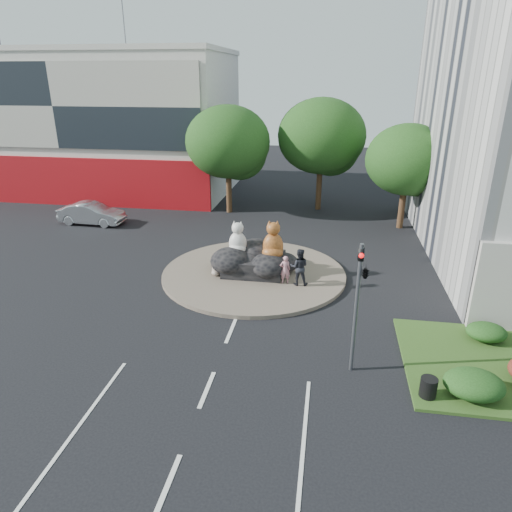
{
  "coord_description": "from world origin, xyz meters",
  "views": [
    {
      "loc": [
        3.79,
        -12.64,
        10.22
      ],
      "look_at": [
        0.47,
        7.82,
        2.0
      ],
      "focal_mm": 32.0,
      "sensor_mm": 36.0,
      "label": 1
    }
  ],
  "objects_px": {
    "cat_white": "(238,238)",
    "pedestrian_dark": "(299,267)",
    "pedestrian_pink": "(285,270)",
    "kitten_calico": "(216,267)",
    "parked_car": "(92,214)",
    "litter_bin": "(428,387)",
    "kitten_white": "(284,271)",
    "cat_tabby": "(273,239)"
  },
  "relations": [
    {
      "from": "kitten_white",
      "to": "litter_bin",
      "type": "distance_m",
      "value": 10.46
    },
    {
      "from": "litter_bin",
      "to": "kitten_calico",
      "type": "bearing_deg",
      "value": 138.07
    },
    {
      "from": "cat_white",
      "to": "litter_bin",
      "type": "height_order",
      "value": "cat_white"
    },
    {
      "from": "cat_white",
      "to": "pedestrian_dark",
      "type": "xyz_separation_m",
      "value": [
        3.47,
        -1.51,
        -0.87
      ]
    },
    {
      "from": "pedestrian_dark",
      "to": "litter_bin",
      "type": "distance_m",
      "value": 9.44
    },
    {
      "from": "pedestrian_pink",
      "to": "pedestrian_dark",
      "type": "bearing_deg",
      "value": 158.53
    },
    {
      "from": "cat_tabby",
      "to": "pedestrian_dark",
      "type": "relative_size",
      "value": 1.08
    },
    {
      "from": "cat_tabby",
      "to": "kitten_calico",
      "type": "bearing_deg",
      "value": -170.73
    },
    {
      "from": "cat_white",
      "to": "kitten_calico",
      "type": "bearing_deg",
      "value": -132.4
    },
    {
      "from": "cat_white",
      "to": "kitten_white",
      "type": "height_order",
      "value": "cat_white"
    },
    {
      "from": "cat_white",
      "to": "pedestrian_pink",
      "type": "distance_m",
      "value": 3.29
    },
    {
      "from": "cat_white",
      "to": "parked_car",
      "type": "distance_m",
      "value": 14.27
    },
    {
      "from": "cat_white",
      "to": "pedestrian_dark",
      "type": "relative_size",
      "value": 0.96
    },
    {
      "from": "cat_tabby",
      "to": "kitten_calico",
      "type": "xyz_separation_m",
      "value": [
        -2.98,
        -0.74,
        -1.51
      ]
    },
    {
      "from": "kitten_white",
      "to": "pedestrian_dark",
      "type": "height_order",
      "value": "pedestrian_dark"
    },
    {
      "from": "cat_tabby",
      "to": "kitten_calico",
      "type": "distance_m",
      "value": 3.43
    },
    {
      "from": "pedestrian_dark",
      "to": "kitten_calico",
      "type": "bearing_deg",
      "value": -8.1
    },
    {
      "from": "cat_tabby",
      "to": "pedestrian_pink",
      "type": "relative_size",
      "value": 1.4
    },
    {
      "from": "cat_white",
      "to": "kitten_calico",
      "type": "relative_size",
      "value": 2.14
    },
    {
      "from": "cat_tabby",
      "to": "parked_car",
      "type": "distance_m",
      "value": 16.15
    },
    {
      "from": "pedestrian_dark",
      "to": "litter_bin",
      "type": "relative_size",
      "value": 2.82
    },
    {
      "from": "cat_tabby",
      "to": "parked_car",
      "type": "xyz_separation_m",
      "value": [
        -14.34,
        7.3,
        -1.36
      ]
    },
    {
      "from": "cat_white",
      "to": "litter_bin",
      "type": "distance_m",
      "value": 12.81
    },
    {
      "from": "cat_tabby",
      "to": "kitten_white",
      "type": "xyz_separation_m",
      "value": [
        0.69,
        -0.5,
        -1.58
      ]
    },
    {
      "from": "kitten_calico",
      "to": "pedestrian_pink",
      "type": "relative_size",
      "value": 0.59
    },
    {
      "from": "cat_tabby",
      "to": "parked_car",
      "type": "bearing_deg",
      "value": 148.29
    },
    {
      "from": "cat_white",
      "to": "pedestrian_dark",
      "type": "height_order",
      "value": "cat_white"
    },
    {
      "from": "kitten_white",
      "to": "cat_white",
      "type": "bearing_deg",
      "value": 113.77
    },
    {
      "from": "kitten_calico",
      "to": "cat_tabby",
      "type": "bearing_deg",
      "value": 23.66
    },
    {
      "from": "pedestrian_pink",
      "to": "pedestrian_dark",
      "type": "relative_size",
      "value": 0.77
    },
    {
      "from": "kitten_white",
      "to": "pedestrian_pink",
      "type": "relative_size",
      "value": 0.49
    },
    {
      "from": "cat_tabby",
      "to": "pedestrian_pink",
      "type": "bearing_deg",
      "value": -60.44
    },
    {
      "from": "pedestrian_pink",
      "to": "litter_bin",
      "type": "height_order",
      "value": "pedestrian_pink"
    },
    {
      "from": "litter_bin",
      "to": "cat_white",
      "type": "bearing_deg",
      "value": 131.54
    },
    {
      "from": "parked_car",
      "to": "litter_bin",
      "type": "xyz_separation_m",
      "value": [
        20.8,
        -16.52,
        -0.32
      ]
    },
    {
      "from": "pedestrian_dark",
      "to": "litter_bin",
      "type": "height_order",
      "value": "pedestrian_dark"
    },
    {
      "from": "cat_white",
      "to": "kitten_calico",
      "type": "height_order",
      "value": "cat_white"
    },
    {
      "from": "litter_bin",
      "to": "pedestrian_dark",
      "type": "bearing_deg",
      "value": 121.75
    },
    {
      "from": "cat_tabby",
      "to": "pedestrian_dark",
      "type": "xyz_separation_m",
      "value": [
        1.5,
        -1.21,
        -0.97
      ]
    },
    {
      "from": "cat_white",
      "to": "pedestrian_dark",
      "type": "bearing_deg",
      "value": -21.55
    },
    {
      "from": "cat_white",
      "to": "parked_car",
      "type": "xyz_separation_m",
      "value": [
        -12.37,
        7.01,
        -1.25
      ]
    },
    {
      "from": "pedestrian_pink",
      "to": "kitten_white",
      "type": "bearing_deg",
      "value": -97.5
    }
  ]
}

